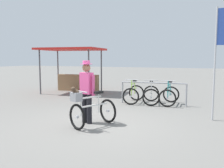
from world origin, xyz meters
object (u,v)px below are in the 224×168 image
(racked_bike_teal, at_px, (169,95))
(market_stall, at_px, (75,66))
(racked_bike_lime, at_px, (134,94))
(person_with_featured_bike, at_px, (87,89))
(banner_flag, at_px, (221,42))
(racked_bike_white, at_px, (151,94))
(featured_bicycle, at_px, (89,109))

(racked_bike_teal, xyz_separation_m, market_stall, (-5.24, 1.58, 1.03))
(racked_bike_lime, relative_size, racked_bike_teal, 1.02)
(person_with_featured_bike, relative_size, banner_flag, 0.54)
(racked_bike_white, distance_m, market_stall, 4.94)
(racked_bike_white, distance_m, featured_bicycle, 3.85)
(person_with_featured_bike, bearing_deg, racked_bike_white, 75.11)
(person_with_featured_bike, distance_m, market_stall, 6.29)
(banner_flag, bearing_deg, person_with_featured_bike, -153.06)
(featured_bicycle, height_order, person_with_featured_bike, person_with_featured_bike)
(racked_bike_lime, relative_size, person_with_featured_bike, 0.66)
(racked_bike_lime, distance_m, person_with_featured_bike, 3.47)
(racked_bike_teal, height_order, banner_flag, banner_flag)
(racked_bike_teal, xyz_separation_m, featured_bicycle, (-1.37, -3.85, 0.12))
(featured_bicycle, height_order, market_stall, market_stall)
(racked_bike_lime, distance_m, featured_bicycle, 3.72)
(racked_bike_white, distance_m, person_with_featured_bike, 3.65)
(racked_bike_teal, xyz_separation_m, banner_flag, (1.69, -1.86, 1.86))
(racked_bike_teal, bearing_deg, banner_flag, -47.76)
(racked_bike_white, relative_size, banner_flag, 0.38)
(featured_bicycle, height_order, banner_flag, banner_flag)
(racked_bike_white, height_order, racked_bike_teal, same)
(featured_bicycle, relative_size, banner_flag, 0.39)
(market_stall, relative_size, banner_flag, 1.05)
(featured_bicycle, bearing_deg, racked_bike_white, 79.85)
(featured_bicycle, bearing_deg, person_with_featured_bike, 129.29)
(person_with_featured_bike, height_order, banner_flag, banner_flag)
(racked_bike_teal, height_order, person_with_featured_bike, person_with_featured_bike)
(racked_bike_white, height_order, featured_bicycle, featured_bicycle)
(market_stall, xyz_separation_m, banner_flag, (6.94, -3.44, 0.84))
(racked_bike_teal, distance_m, banner_flag, 3.13)
(featured_bicycle, relative_size, market_stall, 0.37)
(banner_flag, bearing_deg, racked_bike_lime, 150.73)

